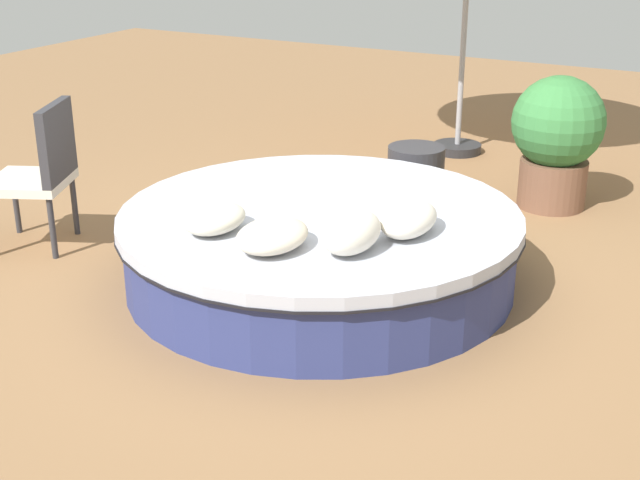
# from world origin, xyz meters

# --- Properties ---
(ground_plane) EXTENTS (16.00, 16.00, 0.00)m
(ground_plane) POSITION_xyz_m (0.00, 0.00, 0.00)
(ground_plane) COLOR olive
(round_bed) EXTENTS (2.44, 2.44, 0.47)m
(round_bed) POSITION_xyz_m (0.00, 0.00, 0.24)
(round_bed) COLOR navy
(round_bed) RESTS_ON ground_plane
(throw_pillow_0) EXTENTS (0.43, 0.31, 0.15)m
(throw_pillow_0) POSITION_xyz_m (0.57, -0.37, 0.54)
(throw_pillow_0) COLOR beige
(throw_pillow_0) RESTS_ON round_bed
(throw_pillow_1) EXTENTS (0.47, 0.35, 0.15)m
(throw_pillow_1) POSITION_xyz_m (0.65, 0.06, 0.54)
(throw_pillow_1) COLOR beige
(throw_pillow_1) RESTS_ON round_bed
(throw_pillow_2) EXTENTS (0.44, 0.28, 0.22)m
(throw_pillow_2) POSITION_xyz_m (0.48, 0.44, 0.58)
(throw_pillow_2) COLOR silver
(throw_pillow_2) RESTS_ON round_bed
(throw_pillow_3) EXTENTS (0.47, 0.28, 0.18)m
(throw_pillow_3) POSITION_xyz_m (0.10, 0.61, 0.56)
(throw_pillow_3) COLOR silver
(throw_pillow_3) RESTS_ON round_bed
(patio_chair) EXTENTS (0.68, 0.67, 0.98)m
(patio_chair) POSITION_xyz_m (0.33, -1.91, 0.56)
(patio_chair) COLOR #333338
(patio_chair) RESTS_ON ground_plane
(planter) EXTENTS (0.69, 0.69, 1.00)m
(planter) POSITION_xyz_m (-2.09, 0.89, 0.55)
(planter) COLOR brown
(planter) RESTS_ON ground_plane
(side_table) EXTENTS (0.45, 0.45, 0.41)m
(side_table) POSITION_xyz_m (-1.80, -0.11, 0.20)
(side_table) COLOR #333338
(side_table) RESTS_ON ground_plane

